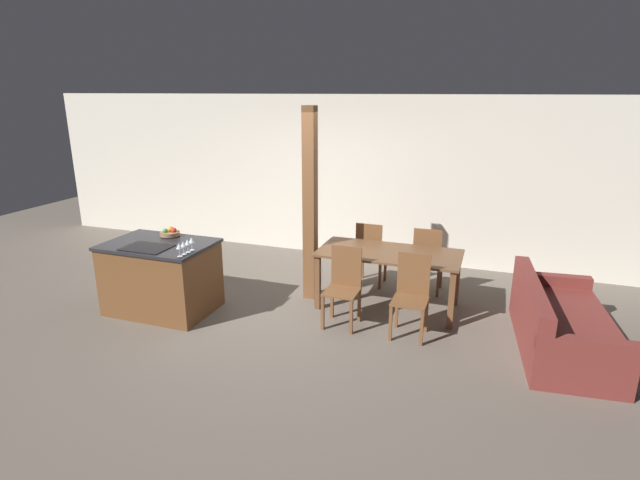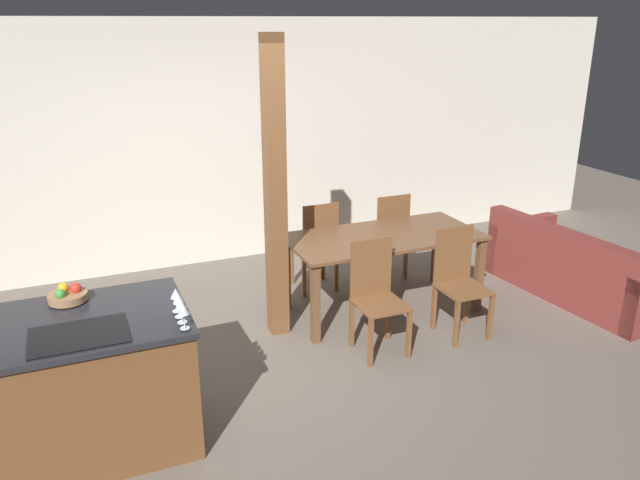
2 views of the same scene
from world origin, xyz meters
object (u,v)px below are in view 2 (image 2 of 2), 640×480
dining_chair_far_left (317,245)px  timber_post (275,193)px  fruit_bowl (68,295)px  dining_chair_far_right (387,235)px  wine_glass_near (184,310)px  dining_chair_near_left (376,295)px  wine_glass_middle (181,305)px  dining_chair_near_right (459,280)px  wine_glass_far (178,299)px  couch (581,270)px  kitchen_island (86,383)px  dining_table (383,245)px  wine_glass_end (176,294)px

dining_chair_far_left → timber_post: 1.25m
fruit_bowl → dining_chair_far_right: fruit_bowl is taller
wine_glass_near → dining_chair_near_left: (1.73, 0.81, -0.55)m
wine_glass_middle → dining_chair_near_right: 2.71m
dining_chair_far_right → wine_glass_near: bearing=39.8°
dining_chair_far_right → timber_post: bearing=25.2°
wine_glass_far → couch: (4.17, 0.82, -0.78)m
wine_glass_far → dining_chair_far_right: wine_glass_far is taller
kitchen_island → dining_table: 2.94m
wine_glass_middle → wine_glass_end: size_ratio=1.00×
dining_chair_near_right → couch: 1.65m
dining_chair_far_left → dining_table: bearing=121.9°
dining_chair_far_left → wine_glass_middle: bearing=49.8°
timber_post → kitchen_island: bearing=-147.9°
dining_chair_near_right → couch: (1.62, 0.18, -0.23)m
wine_glass_near → timber_post: (1.07, 1.43, 0.25)m
wine_glass_middle → dining_chair_far_right: wine_glass_middle is taller
fruit_bowl → dining_chair_far_left: 2.80m
wine_glass_far → dining_chair_far_left: wine_glass_far is taller
wine_glass_near → dining_chair_near_left: size_ratio=0.17×
dining_chair_far_right → timber_post: 1.82m
kitchen_island → dining_table: kitchen_island is taller
dining_table → timber_post: bearing=-178.0°
dining_chair_far_left → kitchen_island: bearing=36.8°
dining_table → dining_chair_near_left: size_ratio=1.90×
fruit_bowl → wine_glass_far: wine_glass_far is taller
dining_chair_near_left → dining_chair_near_right: same height
fruit_bowl → dining_chair_far_right: (3.18, 1.43, -0.46)m
couch → fruit_bowl: bearing=88.1°
dining_chair_near_left → timber_post: 1.21m
dining_chair_near_left → dining_chair_near_right: (0.82, 0.00, 0.00)m
kitchen_island → couch: kitchen_island is taller
kitchen_island → dining_chair_far_right: bearing=29.0°
wine_glass_middle → dining_chair_far_right: 3.31m
kitchen_island → dining_chair_near_left: 2.36m
dining_table → couch: 2.12m
fruit_bowl → dining_chair_far_left: size_ratio=0.26×
fruit_bowl → dining_table: size_ratio=0.14×
wine_glass_end → dining_table: bearing=29.6°
wine_glass_end → timber_post: timber_post is taller
wine_glass_middle → couch: 4.34m
kitchen_island → dining_chair_near_right: dining_chair_near_right is taller
dining_chair_far_right → fruit_bowl: bearing=24.2°
dining_chair_near_left → dining_chair_near_right: bearing=0.0°
wine_glass_end → dining_chair_near_left: 1.90m
dining_chair_near_left → timber_post: bearing=136.9°
fruit_bowl → wine_glass_far: size_ratio=1.59×
wine_glass_end → timber_post: bearing=47.9°
kitchen_island → dining_chair_near_right: 3.17m
wine_glass_near → dining_chair_near_right: size_ratio=0.17×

